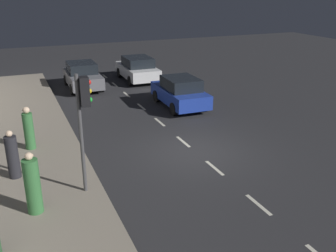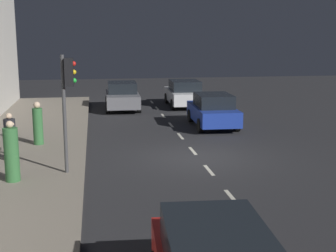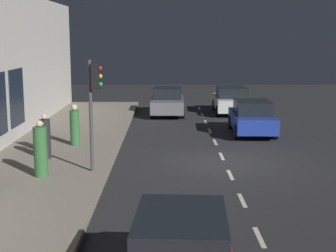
{
  "view_description": "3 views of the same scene",
  "coord_description": "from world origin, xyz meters",
  "px_view_note": "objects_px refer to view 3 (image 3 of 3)",
  "views": [
    {
      "loc": [
        6.24,
        12.1,
        6.06
      ],
      "look_at": [
        1.8,
        1.65,
        1.85
      ],
      "focal_mm": 40.93,
      "sensor_mm": 36.0,
      "label": 1
    },
    {
      "loc": [
        3.6,
        16.11,
        4.42
      ],
      "look_at": [
        1.41,
        1.98,
        1.59
      ],
      "focal_mm": 50.76,
      "sensor_mm": 36.0,
      "label": 2
    },
    {
      "loc": [
        2.11,
        17.5,
        4.48
      ],
      "look_at": [
        2.06,
        2.83,
        1.86
      ],
      "focal_mm": 53.42,
      "sensor_mm": 36.0,
      "label": 3
    }
  ],
  "objects_px": {
    "parked_car_3": "(167,101)",
    "pedestrian_1": "(41,151)",
    "pedestrian_0": "(75,126)",
    "parked_car_1": "(231,100)",
    "parked_car_2": "(252,117)",
    "traffic_light": "(94,91)",
    "pedestrian_2": "(45,138)"
  },
  "relations": [
    {
      "from": "parked_car_1",
      "to": "parked_car_2",
      "type": "xyz_separation_m",
      "value": [
        -0.14,
        6.48,
        -0.0
      ]
    },
    {
      "from": "parked_car_3",
      "to": "pedestrian_2",
      "type": "bearing_deg",
      "value": 69.3
    },
    {
      "from": "parked_car_2",
      "to": "pedestrian_2",
      "type": "relative_size",
      "value": 2.51
    },
    {
      "from": "traffic_light",
      "to": "parked_car_3",
      "type": "bearing_deg",
      "value": -100.38
    },
    {
      "from": "pedestrian_1",
      "to": "parked_car_1",
      "type": "bearing_deg",
      "value": 126.25
    },
    {
      "from": "pedestrian_0",
      "to": "parked_car_3",
      "type": "bearing_deg",
      "value": 11.95
    },
    {
      "from": "parked_car_1",
      "to": "pedestrian_1",
      "type": "distance_m",
      "value": 16.19
    },
    {
      "from": "traffic_light",
      "to": "parked_car_3",
      "type": "relative_size",
      "value": 0.88
    },
    {
      "from": "parked_car_2",
      "to": "parked_car_3",
      "type": "height_order",
      "value": "same"
    },
    {
      "from": "parked_car_3",
      "to": "pedestrian_1",
      "type": "xyz_separation_m",
      "value": [
        4.0,
        13.55,
        0.18
      ]
    },
    {
      "from": "traffic_light",
      "to": "pedestrian_2",
      "type": "xyz_separation_m",
      "value": [
        2.07,
        -1.76,
        -1.89
      ]
    },
    {
      "from": "parked_car_1",
      "to": "pedestrian_0",
      "type": "relative_size",
      "value": 2.57
    },
    {
      "from": "pedestrian_2",
      "to": "parked_car_3",
      "type": "bearing_deg",
      "value": -83.43
    },
    {
      "from": "parked_car_3",
      "to": "pedestrian_2",
      "type": "distance_m",
      "value": 12.0
    },
    {
      "from": "pedestrian_0",
      "to": "pedestrian_1",
      "type": "distance_m",
      "value": 4.65
    },
    {
      "from": "traffic_light",
      "to": "parked_car_2",
      "type": "relative_size",
      "value": 0.89
    },
    {
      "from": "parked_car_1",
      "to": "parked_car_3",
      "type": "distance_m",
      "value": 3.84
    },
    {
      "from": "parked_car_3",
      "to": "parked_car_2",
      "type": "bearing_deg",
      "value": 124.99
    },
    {
      "from": "traffic_light",
      "to": "pedestrian_1",
      "type": "relative_size",
      "value": 2.02
    },
    {
      "from": "traffic_light",
      "to": "parked_car_1",
      "type": "height_order",
      "value": "traffic_light"
    },
    {
      "from": "parked_car_3",
      "to": "pedestrian_0",
      "type": "distance_m",
      "value": 9.67
    },
    {
      "from": "parked_car_3",
      "to": "pedestrian_0",
      "type": "bearing_deg",
      "value": 67.99
    },
    {
      "from": "parked_car_2",
      "to": "pedestrian_0",
      "type": "xyz_separation_m",
      "value": [
        7.71,
        3.08,
        0.13
      ]
    },
    {
      "from": "pedestrian_1",
      "to": "pedestrian_2",
      "type": "xyz_separation_m",
      "value": [
        0.43,
        -2.39,
        -0.08
      ]
    },
    {
      "from": "pedestrian_1",
      "to": "pedestrian_2",
      "type": "distance_m",
      "value": 2.43
    },
    {
      "from": "traffic_light",
      "to": "parked_car_1",
      "type": "xyz_separation_m",
      "value": [
        -6.15,
        -13.57,
        -1.99
      ]
    },
    {
      "from": "parked_car_3",
      "to": "pedestrian_1",
      "type": "height_order",
      "value": "pedestrian_1"
    },
    {
      "from": "parked_car_2",
      "to": "pedestrian_1",
      "type": "xyz_separation_m",
      "value": [
        7.93,
        7.72,
        0.18
      ]
    },
    {
      "from": "parked_car_1",
      "to": "parked_car_2",
      "type": "relative_size",
      "value": 1.05
    },
    {
      "from": "parked_car_2",
      "to": "parked_car_3",
      "type": "bearing_deg",
      "value": 125.37
    },
    {
      "from": "parked_car_2",
      "to": "pedestrian_2",
      "type": "height_order",
      "value": "pedestrian_2"
    },
    {
      "from": "traffic_light",
      "to": "pedestrian_1",
      "type": "height_order",
      "value": "traffic_light"
    }
  ]
}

